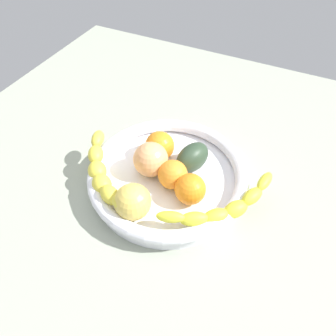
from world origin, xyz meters
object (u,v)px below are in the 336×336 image
at_px(fruit_bowl, 168,177).
at_px(banana_draped_left, 224,208).
at_px(orange_front, 190,189).
at_px(avocado_dark, 192,158).
at_px(apple_yellow, 133,202).
at_px(banana_draped_right, 103,174).
at_px(orange_mid_right, 160,146).
at_px(peach_blush, 151,160).
at_px(orange_mid_left, 173,175).

relative_size(fruit_bowl, banana_draped_left, 1.65).
xyz_separation_m(orange_front, avocado_dark, (0.09, 0.03, -0.00)).
bearing_deg(apple_yellow, orange_front, -46.95).
distance_m(banana_draped_right, orange_mid_right, 0.14).
bearing_deg(avocado_dark, peach_blush, 126.16).
bearing_deg(avocado_dark, banana_draped_left, -132.51).
xyz_separation_m(fruit_bowl, avocado_dark, (0.05, -0.03, 0.02)).
bearing_deg(avocado_dark, apple_yellow, 162.14).
bearing_deg(peach_blush, orange_mid_left, -102.03).
xyz_separation_m(orange_front, orange_mid_right, (0.08, 0.11, 0.00)).
bearing_deg(banana_draped_right, orange_mid_right, -28.41).
height_order(banana_draped_right, orange_mid_left, orange_mid_left).
height_order(orange_front, avocado_dark, orange_front).
xyz_separation_m(orange_mid_left, peach_blush, (0.01, 0.06, 0.01)).
relative_size(orange_front, peach_blush, 0.84).
bearing_deg(fruit_bowl, peach_blush, 91.10).
height_order(banana_draped_left, orange_front, orange_front).
xyz_separation_m(avocado_dark, apple_yellow, (-0.17, 0.05, 0.01)).
bearing_deg(avocado_dark, orange_front, -159.90).
relative_size(banana_draped_right, peach_blush, 2.54).
xyz_separation_m(orange_front, peach_blush, (0.03, 0.11, 0.01)).
bearing_deg(apple_yellow, avocado_dark, -17.86).
distance_m(banana_draped_right, apple_yellow, 0.10).
bearing_deg(peach_blush, avocado_dark, -53.84).
bearing_deg(orange_front, banana_draped_right, 103.70).
xyz_separation_m(orange_mid_left, avocado_dark, (0.07, -0.02, -0.00)).
bearing_deg(orange_mid_right, apple_yellow, -171.43).
bearing_deg(orange_mid_right, orange_mid_left, -135.41).
bearing_deg(banana_draped_right, orange_mid_left, -64.00).
relative_size(orange_mid_right, apple_yellow, 0.92).
bearing_deg(avocado_dark, orange_mid_right, 92.91).
bearing_deg(peach_blush, banana_draped_left, -103.42).
bearing_deg(fruit_bowl, avocado_dark, -31.98).
relative_size(orange_mid_left, apple_yellow, 0.86).
bearing_deg(orange_mid_left, orange_front, -112.63).
distance_m(fruit_bowl, orange_mid_right, 0.07).
relative_size(fruit_bowl, orange_mid_right, 5.19).
xyz_separation_m(orange_mid_right, apple_yellow, (-0.16, -0.02, 0.00)).
bearing_deg(banana_draped_right, peach_blush, -43.54).
height_order(avocado_dark, peach_blush, peach_blush).
bearing_deg(banana_draped_left, orange_front, 81.83).
height_order(banana_draped_left, banana_draped_right, banana_draped_right).
bearing_deg(orange_front, orange_mid_right, 53.02).
xyz_separation_m(fruit_bowl, banana_draped_right, (-0.08, 0.11, 0.03)).
bearing_deg(orange_mid_right, banana_draped_left, -116.87).
height_order(banana_draped_left, apple_yellow, apple_yellow).
xyz_separation_m(fruit_bowl, banana_draped_left, (-0.04, -0.14, 0.02)).
height_order(orange_front, peach_blush, peach_blush).
distance_m(orange_mid_right, avocado_dark, 0.08).
bearing_deg(fruit_bowl, orange_mid_right, 42.06).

